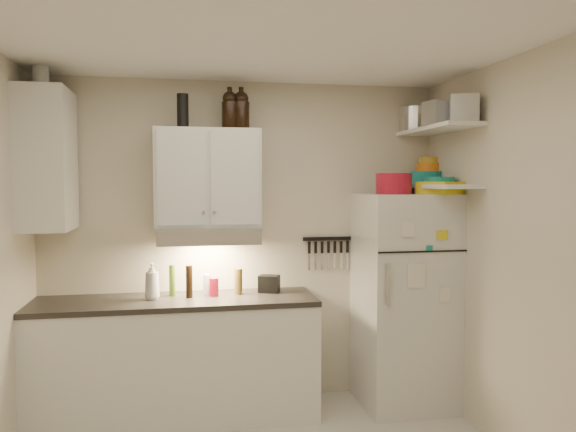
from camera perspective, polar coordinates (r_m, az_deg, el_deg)
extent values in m
cube|color=white|center=(3.19, -1.44, 18.32)|extent=(3.20, 3.00, 0.02)
cube|color=beige|center=(4.60, -4.50, -2.69)|extent=(3.20, 0.02, 2.60)
cube|color=beige|center=(3.74, 23.84, -4.41)|extent=(0.02, 3.00, 2.60)
cube|color=white|center=(4.45, -11.26, -14.30)|extent=(2.10, 0.60, 0.88)
cube|color=#2A2724|center=(4.33, -11.34, -8.50)|extent=(2.10, 0.62, 0.04)
cube|color=white|center=(4.38, -8.19, 3.85)|extent=(0.80, 0.33, 0.75)
cube|color=white|center=(4.34, -23.31, 5.26)|extent=(0.33, 0.55, 1.00)
cube|color=silver|center=(4.33, -8.10, -1.90)|extent=(0.76, 0.46, 0.12)
cube|color=silver|center=(4.65, 11.71, -8.31)|extent=(0.70, 0.68, 1.70)
cube|color=white|center=(4.53, 14.94, 8.51)|extent=(0.30, 0.95, 0.03)
cube|color=white|center=(4.51, 14.86, 2.93)|extent=(0.30, 0.95, 0.03)
cube|color=black|center=(4.71, 4.05, -2.31)|extent=(0.42, 0.02, 0.03)
cylinder|color=#A51328|center=(4.44, 10.70, 3.25)|extent=(0.32, 0.32, 0.16)
cube|color=yellow|center=(4.42, 15.18, 2.76)|extent=(0.32, 0.35, 0.10)
cylinder|color=silver|center=(4.60, 13.03, 2.78)|extent=(0.06, 0.06, 0.09)
cylinder|color=silver|center=(4.87, 12.87, 9.52)|extent=(0.29, 0.29, 0.20)
cube|color=#AAAAAD|center=(4.38, 14.96, 10.03)|extent=(0.21, 0.20, 0.18)
cube|color=#AAAAAD|center=(4.26, 17.45, 10.31)|extent=(0.26, 0.26, 0.19)
cylinder|color=#17817F|center=(4.83, 13.78, 3.79)|extent=(0.27, 0.27, 0.11)
cylinder|color=orange|center=(4.89, 14.14, 4.79)|extent=(0.22, 0.22, 0.06)
cylinder|color=gold|center=(4.90, 14.15, 5.48)|extent=(0.17, 0.17, 0.05)
cylinder|color=#17817F|center=(4.49, 15.14, 3.48)|extent=(0.25, 0.25, 0.06)
cylinder|color=black|center=(4.36, -10.56, 10.00)|extent=(0.08, 0.08, 0.19)
cylinder|color=black|center=(4.34, -10.65, 10.46)|extent=(0.11, 0.11, 0.25)
cylinder|color=silver|center=(4.38, -23.84, 12.80)|extent=(0.15, 0.15, 0.15)
imported|color=white|center=(4.31, -13.65, -6.18)|extent=(0.16, 0.16, 0.32)
cylinder|color=brown|center=(4.41, -5.07, -6.64)|extent=(0.06, 0.06, 0.20)
cylinder|color=#3F5E17|center=(4.42, -11.68, -6.43)|extent=(0.05, 0.05, 0.24)
cylinder|color=black|center=(4.32, -10.00, -6.58)|extent=(0.05, 0.05, 0.25)
cylinder|color=silver|center=(4.42, -8.26, -6.91)|extent=(0.06, 0.06, 0.16)
cylinder|color=#A51328|center=(4.36, -7.53, -7.16)|extent=(0.08, 0.08, 0.14)
cube|color=black|center=(4.48, -1.93, -6.90)|extent=(0.19, 0.16, 0.13)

